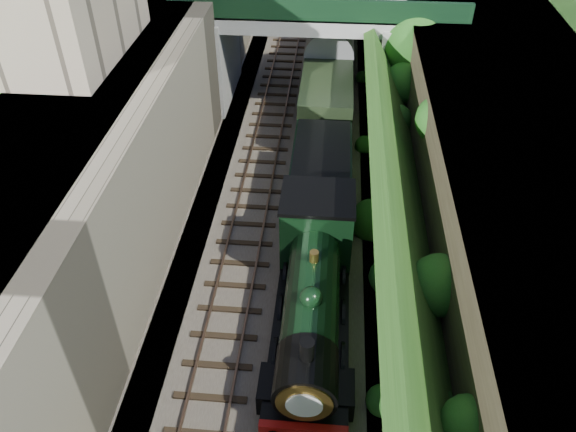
{
  "coord_description": "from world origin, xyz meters",
  "views": [
    {
      "loc": [
        1.53,
        -8.48,
        16.74
      ],
      "look_at": [
        0.0,
        9.11,
        2.47
      ],
      "focal_mm": 35.0,
      "sensor_mm": 36.0,
      "label": 1
    }
  ],
  "objects_px": {
    "road_bridge": "(326,38)",
    "locomotive": "(313,292)",
    "tender": "(321,180)",
    "tree": "(415,47)"
  },
  "relations": [
    {
      "from": "locomotive",
      "to": "tender",
      "type": "height_order",
      "value": "locomotive"
    },
    {
      "from": "locomotive",
      "to": "road_bridge",
      "type": "bearing_deg",
      "value": 90.79
    },
    {
      "from": "road_bridge",
      "to": "locomotive",
      "type": "xyz_separation_m",
      "value": [
        0.26,
        -18.45,
        -2.18
      ]
    },
    {
      "from": "road_bridge",
      "to": "tender",
      "type": "xyz_separation_m",
      "value": [
        0.26,
        -11.09,
        -2.46
      ]
    },
    {
      "from": "road_bridge",
      "to": "locomotive",
      "type": "distance_m",
      "value": 18.58
    },
    {
      "from": "road_bridge",
      "to": "tender",
      "type": "bearing_deg",
      "value": -88.68
    },
    {
      "from": "locomotive",
      "to": "tender",
      "type": "bearing_deg",
      "value": 90.0
    },
    {
      "from": "tender",
      "to": "locomotive",
      "type": "bearing_deg",
      "value": -90.0
    },
    {
      "from": "road_bridge",
      "to": "locomotive",
      "type": "relative_size",
      "value": 1.56
    },
    {
      "from": "tree",
      "to": "locomotive",
      "type": "xyz_separation_m",
      "value": [
        -4.71,
        -16.18,
        -2.75
      ]
    }
  ]
}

